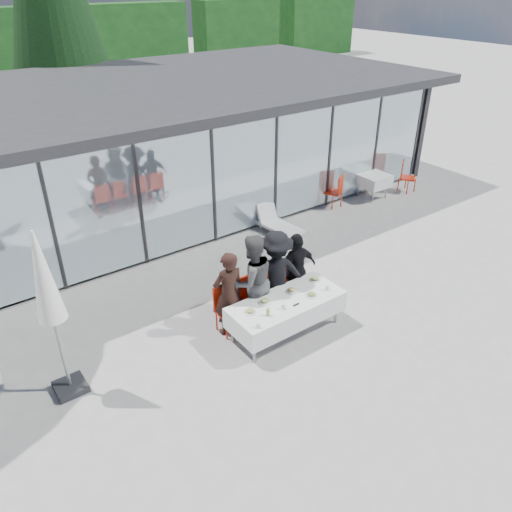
% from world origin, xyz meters
% --- Properties ---
extents(ground, '(90.00, 90.00, 0.00)m').
position_xyz_m(ground, '(0.00, 0.00, 0.00)').
color(ground, '#A3A19B').
rests_on(ground, ground).
extents(pavilion, '(14.80, 8.80, 3.44)m').
position_xyz_m(pavilion, '(2.00, 8.16, 2.15)').
color(pavilion, gray).
rests_on(pavilion, ground).
extents(dining_table, '(2.26, 0.96, 0.75)m').
position_xyz_m(dining_table, '(0.14, 0.02, 0.54)').
color(dining_table, white).
rests_on(dining_table, ground).
extents(diner_a, '(0.68, 0.68, 1.75)m').
position_xyz_m(diner_a, '(-0.73, 0.68, 0.88)').
color(diner_a, black).
rests_on(diner_a, ground).
extents(diner_chair_a, '(0.44, 0.44, 0.97)m').
position_xyz_m(diner_chair_a, '(-0.73, 0.77, 0.54)').
color(diner_chair_a, red).
rests_on(diner_chair_a, ground).
extents(diner_b, '(1.01, 1.01, 1.92)m').
position_xyz_m(diner_b, '(-0.19, 0.68, 0.96)').
color(diner_b, '#535353').
rests_on(diner_b, ground).
extents(diner_chair_b, '(0.44, 0.44, 0.97)m').
position_xyz_m(diner_chair_b, '(-0.19, 0.77, 0.54)').
color(diner_chair_b, red).
rests_on(diner_chair_b, ground).
extents(diner_c, '(1.51, 1.51, 1.83)m').
position_xyz_m(diner_c, '(0.40, 0.68, 0.92)').
color(diner_c, black).
rests_on(diner_c, ground).
extents(diner_chair_c, '(0.44, 0.44, 0.97)m').
position_xyz_m(diner_chair_c, '(0.40, 0.77, 0.54)').
color(diner_chair_c, red).
rests_on(diner_chair_c, ground).
extents(diner_d, '(0.99, 0.99, 1.63)m').
position_xyz_m(diner_d, '(0.93, 0.68, 0.82)').
color(diner_d, black).
rests_on(diner_d, ground).
extents(diner_chair_d, '(0.44, 0.44, 0.97)m').
position_xyz_m(diner_chair_d, '(0.93, 0.77, 0.54)').
color(diner_chair_d, red).
rests_on(diner_chair_d, ground).
extents(plate_a, '(0.24, 0.24, 0.07)m').
position_xyz_m(plate_a, '(-0.64, 0.11, 0.78)').
color(plate_a, silver).
rests_on(plate_a, dining_table).
extents(plate_b, '(0.24, 0.24, 0.07)m').
position_xyz_m(plate_b, '(-0.23, 0.21, 0.78)').
color(plate_b, silver).
rests_on(plate_b, dining_table).
extents(plate_c, '(0.24, 0.24, 0.07)m').
position_xyz_m(plate_c, '(0.41, 0.20, 0.78)').
color(plate_c, silver).
rests_on(plate_c, dining_table).
extents(plate_d, '(0.24, 0.24, 0.07)m').
position_xyz_m(plate_d, '(1.04, 0.23, 0.78)').
color(plate_d, silver).
rests_on(plate_d, dining_table).
extents(plate_extra, '(0.24, 0.24, 0.07)m').
position_xyz_m(plate_extra, '(0.62, -0.14, 0.78)').
color(plate_extra, silver).
rests_on(plate_extra, dining_table).
extents(juice_bottle, '(0.06, 0.06, 0.15)m').
position_xyz_m(juice_bottle, '(-0.44, -0.16, 0.83)').
color(juice_bottle, '#8AB149').
rests_on(juice_bottle, dining_table).
extents(drinking_glasses, '(1.85, 0.25, 0.10)m').
position_xyz_m(drinking_glasses, '(0.04, -0.23, 0.80)').
color(drinking_glasses, silver).
rests_on(drinking_glasses, dining_table).
extents(folded_eyeglasses, '(0.14, 0.03, 0.01)m').
position_xyz_m(folded_eyeglasses, '(0.18, -0.21, 0.76)').
color(folded_eyeglasses, black).
rests_on(folded_eyeglasses, dining_table).
extents(spare_table_right, '(0.86, 0.86, 0.74)m').
position_xyz_m(spare_table_right, '(6.54, 3.67, 0.55)').
color(spare_table_right, white).
rests_on(spare_table_right, ground).
extents(spare_chair_a, '(0.62, 0.62, 0.97)m').
position_xyz_m(spare_chair_a, '(7.73, 3.42, 0.54)').
color(spare_chair_a, red).
rests_on(spare_chair_a, ground).
extents(spare_chair_b, '(0.60, 0.60, 0.97)m').
position_xyz_m(spare_chair_b, '(5.10, 3.80, 0.54)').
color(spare_chair_b, red).
rests_on(spare_chair_b, ground).
extents(market_umbrella, '(0.50, 0.50, 3.00)m').
position_xyz_m(market_umbrella, '(-3.76, 0.93, 2.02)').
color(market_umbrella, black).
rests_on(market_umbrella, ground).
extents(lounger, '(0.74, 1.39, 0.72)m').
position_xyz_m(lounger, '(2.67, 3.56, 0.26)').
color(lounger, silver).
rests_on(lounger, ground).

